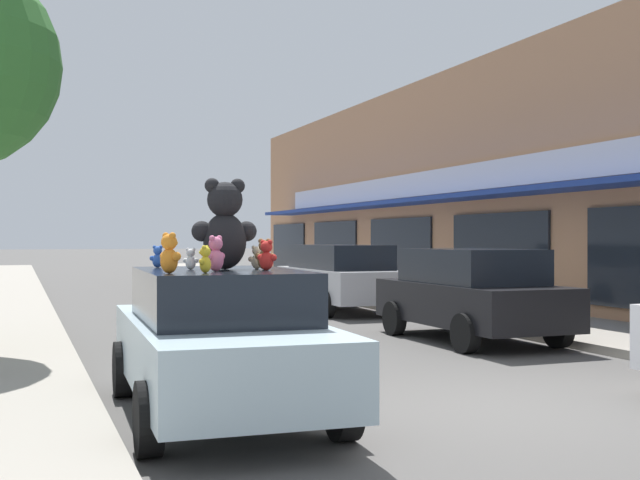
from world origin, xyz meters
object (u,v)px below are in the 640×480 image
teddy_bear_white (191,259)px  teddy_bear_yellow (205,260)px  teddy_bear_pink (216,254)px  teddy_bear_cream (257,258)px  teddy_bear_blue (158,257)px  parked_car_far_right (339,276)px  teddy_bear_brown (265,255)px  plush_art_car (220,339)px  teddy_bear_orange (169,254)px  parked_car_far_center (471,293)px  teddy_bear_red (267,256)px  teddy_bear_giant (225,225)px

teddy_bear_white → teddy_bear_yellow: teddy_bear_yellow is taller
teddy_bear_pink → teddy_bear_cream: 0.68m
teddy_bear_pink → teddy_bear_blue: teddy_bear_pink is taller
teddy_bear_white → teddy_bear_blue: teddy_bear_blue is taller
parked_car_far_right → teddy_bear_brown: bearing=-115.8°
teddy_bear_brown → teddy_bear_yellow: 0.90m
plush_art_car → teddy_bear_brown: size_ratio=13.57×
teddy_bear_orange → teddy_bear_yellow: bearing=-113.9°
parked_car_far_center → parked_car_far_right: size_ratio=0.90×
teddy_bear_cream → teddy_bear_orange: bearing=33.4°
plush_art_car → teddy_bear_brown: 0.95m
teddy_bear_yellow → parked_car_far_right: size_ratio=0.06×
teddy_bear_white → parked_car_far_right: size_ratio=0.05×
teddy_bear_brown → plush_art_car: bearing=32.1°
teddy_bear_pink → teddy_bear_red: teddy_bear_pink is taller
teddy_bear_blue → parked_car_far_center: size_ratio=0.06×
teddy_bear_white → teddy_bear_red: bearing=166.2°
teddy_bear_white → teddy_bear_cream: 0.67m
teddy_bear_pink → teddy_bear_white: bearing=-108.8°
teddy_bear_brown → teddy_bear_yellow: bearing=85.6°
teddy_bear_orange → teddy_bear_pink: size_ratio=1.07×
teddy_bear_blue → teddy_bear_pink: bearing=118.5°
teddy_bear_giant → teddy_bear_cream: 0.46m
teddy_bear_white → teddy_bear_cream: (0.66, -0.10, 0.01)m
teddy_bear_blue → parked_car_far_right: size_ratio=0.05×
teddy_bear_yellow → teddy_bear_cream: bearing=167.9°
teddy_bear_pink → teddy_bear_yellow: 0.35m
teddy_bear_red → parked_car_far_center: size_ratio=0.07×
teddy_bear_cream → teddy_bear_red: bearing=86.2°
teddy_bear_giant → teddy_bear_cream: size_ratio=3.82×
parked_car_far_center → teddy_bear_orange: bearing=-141.3°
teddy_bear_cream → teddy_bear_brown: size_ratio=0.77×
teddy_bear_yellow → parked_car_far_right: 12.28m
teddy_bear_white → parked_car_far_right: 11.53m
teddy_bear_yellow → parked_car_far_right: teddy_bear_yellow is taller
teddy_bear_brown → teddy_bear_yellow: size_ratio=1.25×
teddy_bear_yellow → teddy_bear_blue: 1.53m
teddy_bear_brown → teddy_bear_blue: size_ratio=1.32×
plush_art_car → parked_car_far_right: size_ratio=0.96×
teddy_bear_orange → teddy_bear_brown: teddy_bear_orange is taller
teddy_bear_orange → teddy_bear_yellow: (0.32, 0.00, -0.06)m
teddy_bear_pink → teddy_bear_cream: bearing=-173.8°
teddy_bear_cream → parked_car_far_right: 11.31m
teddy_bear_red → teddy_bear_yellow: size_ratio=1.19×
teddy_bear_orange → teddy_bear_cream: 1.26m
teddy_bear_yellow → teddy_bear_blue: size_ratio=1.05×
teddy_bear_giant → plush_art_car: bearing=61.3°
teddy_bear_cream → teddy_bear_white: bearing=-10.9°
teddy_bear_white → teddy_bear_orange: bearing=89.0°
plush_art_car → parked_car_far_center: parked_car_far_center is taller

